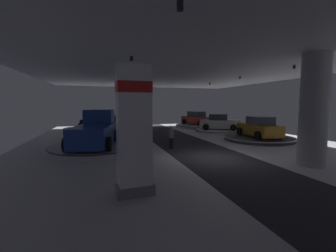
% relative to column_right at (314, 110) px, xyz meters
% --- Properties ---
extents(ground, '(24.00, 44.00, 0.06)m').
position_rel_column_right_xyz_m(ground, '(-3.92, 2.71, -2.77)').
color(ground, silver).
extents(ceiling_with_spotlights, '(24.00, 44.00, 0.39)m').
position_rel_column_right_xyz_m(ceiling_with_spotlights, '(-3.92, 2.71, 2.80)').
color(ceiling_with_spotlights, silver).
extents(column_right, '(1.29, 1.29, 5.50)m').
position_rel_column_right_xyz_m(column_right, '(0.00, 0.00, 0.00)').
color(column_right, '#ADADB2').
rests_on(column_right, ground).
extents(brand_sign_pylon, '(1.32, 0.75, 4.32)m').
position_rel_column_right_xyz_m(brand_sign_pylon, '(-8.99, -1.32, -0.52)').
color(brand_sign_pylon, slate).
rests_on(brand_sign_pylon, ground).
extents(display_platform_mid_right, '(5.76, 5.76, 0.29)m').
position_rel_column_right_xyz_m(display_platform_mid_right, '(2.64, 7.42, -2.59)').
color(display_platform_mid_right, '#333338').
rests_on(display_platform_mid_right, ground).
extents(display_car_mid_right, '(2.53, 4.36, 1.71)m').
position_rel_column_right_xyz_m(display_car_mid_right, '(2.63, 7.39, -1.69)').
color(display_car_mid_right, '#B77519').
rests_on(display_car_mid_right, display_platform_mid_right).
extents(display_platform_deep_left, '(5.92, 5.92, 0.32)m').
position_rel_column_right_xyz_m(display_platform_deep_left, '(-11.30, 18.87, -2.57)').
color(display_platform_deep_left, '#B7B7BC').
rests_on(display_platform_deep_left, ground).
extents(display_car_deep_left, '(2.42, 4.32, 1.71)m').
position_rel_column_right_xyz_m(display_car_deep_left, '(-11.30, 18.90, -1.67)').
color(display_car_deep_left, black).
rests_on(display_car_deep_left, display_platform_deep_left).
extents(display_platform_deep_right, '(5.63, 5.63, 0.37)m').
position_rel_column_right_xyz_m(display_platform_deep_right, '(1.85, 18.65, -2.55)').
color(display_platform_deep_right, '#B7B7BC').
rests_on(display_platform_deep_right, ground).
extents(display_car_deep_right, '(3.40, 4.57, 1.71)m').
position_rel_column_right_xyz_m(display_car_deep_right, '(1.84, 18.68, -1.62)').
color(display_car_deep_right, maroon).
rests_on(display_car_deep_right, display_platform_deep_right).
extents(display_platform_far_left, '(5.77, 5.77, 0.31)m').
position_rel_column_right_xyz_m(display_platform_far_left, '(-9.53, 13.53, -2.58)').
color(display_platform_far_left, silver).
rests_on(display_platform_far_left, ground).
extents(display_car_far_left, '(4.29, 4.19, 1.71)m').
position_rel_column_right_xyz_m(display_car_far_left, '(-9.51, 13.51, -1.68)').
color(display_car_far_left, navy).
rests_on(display_car_far_left, display_platform_far_left).
extents(display_platform_mid_left, '(5.68, 5.68, 0.34)m').
position_rel_column_right_xyz_m(display_platform_mid_left, '(-10.50, 6.64, -2.56)').
color(display_platform_mid_left, '#B7B7BC').
rests_on(display_platform_mid_left, ground).
extents(pickup_truck_mid_left, '(3.41, 5.59, 2.30)m').
position_rel_column_right_xyz_m(pickup_truck_mid_left, '(-10.44, 6.96, -1.47)').
color(pickup_truck_mid_left, navy).
rests_on(pickup_truck_mid_left, display_platform_mid_left).
extents(display_platform_far_right, '(5.29, 5.29, 0.25)m').
position_rel_column_right_xyz_m(display_platform_far_right, '(2.33, 13.68, -2.61)').
color(display_platform_far_right, silver).
rests_on(display_platform_far_right, ground).
extents(display_car_far_right, '(4.56, 3.55, 1.71)m').
position_rel_column_right_xyz_m(display_car_far_right, '(2.30, 13.69, -1.74)').
color(display_car_far_right, silver).
rests_on(display_car_far_right, display_platform_far_right).
extents(visitor_walking_near, '(0.32, 0.32, 1.59)m').
position_rel_column_right_xyz_m(visitor_walking_near, '(-5.51, 5.96, -1.84)').
color(visitor_walking_near, black).
rests_on(visitor_walking_near, ground).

